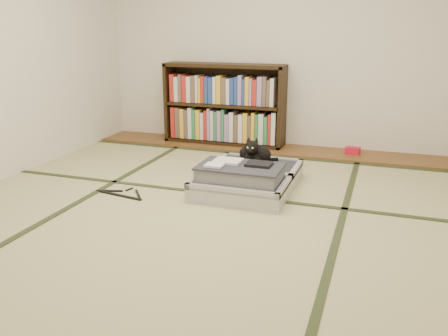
% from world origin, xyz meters
% --- Properties ---
extents(floor, '(4.50, 4.50, 0.00)m').
position_xyz_m(floor, '(0.00, 0.00, 0.00)').
color(floor, '#C1B880').
rests_on(floor, ground).
extents(wood_strip, '(4.00, 0.50, 0.02)m').
position_xyz_m(wood_strip, '(0.00, 2.00, 0.01)').
color(wood_strip, brown).
rests_on(wood_strip, ground).
extents(red_item, '(0.16, 0.11, 0.07)m').
position_xyz_m(red_item, '(0.93, 2.03, 0.06)').
color(red_item, red).
rests_on(red_item, wood_strip).
extents(room_shell, '(4.50, 4.50, 4.50)m').
position_xyz_m(room_shell, '(0.00, 0.00, 1.46)').
color(room_shell, white).
rests_on(room_shell, ground).
extents(tatami_borders, '(4.00, 4.50, 0.01)m').
position_xyz_m(tatami_borders, '(0.00, 0.49, 0.00)').
color(tatami_borders, '#2D381E').
rests_on(tatami_borders, ground).
extents(bookcase, '(1.39, 0.32, 0.92)m').
position_xyz_m(bookcase, '(-0.54, 2.07, 0.45)').
color(bookcase, black).
rests_on(bookcase, wood_strip).
extents(suitcase, '(0.75, 1.00, 0.30)m').
position_xyz_m(suitcase, '(0.17, 0.59, 0.10)').
color(suitcase, '#BBBAC0').
rests_on(suitcase, floor).
extents(cat, '(0.33, 0.34, 0.27)m').
position_xyz_m(cat, '(0.16, 0.88, 0.25)').
color(cat, black).
rests_on(cat, suitcase).
extents(cable_coil, '(0.10, 0.10, 0.03)m').
position_xyz_m(cable_coil, '(0.34, 0.91, 0.16)').
color(cable_coil, white).
rests_on(cable_coil, suitcase).
extents(hanger, '(0.46, 0.24, 0.01)m').
position_xyz_m(hanger, '(-0.77, 0.14, 0.01)').
color(hanger, black).
rests_on(hanger, floor).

